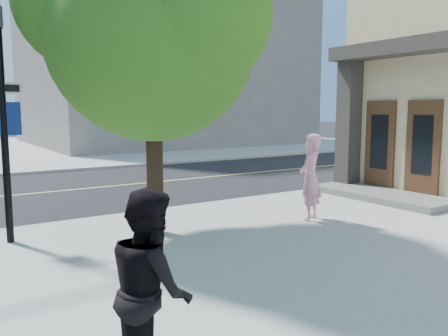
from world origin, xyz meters
TOP-DOWN VIEW (x-y plane):
  - ground at (0.00, 0.00)m, footprint 140.00×140.00m
  - sidewalk_ne at (13.50, 21.50)m, footprint 29.00×25.00m
  - filler_ne at (14.00, 22.00)m, footprint 18.00×16.00m
  - man_on_phone at (5.79, -2.92)m, footprint 0.83×0.73m
  - pedestrian at (0.25, -6.72)m, footprint 0.83×0.98m
  - street_tree at (2.56, -2.03)m, footprint 5.02×4.57m

SIDE VIEW (x-z plane):
  - ground at x=0.00m, z-range 0.00..0.00m
  - sidewalk_ne at x=13.50m, z-range 0.00..0.12m
  - pedestrian at x=0.25m, z-range 0.12..1.91m
  - man_on_phone at x=5.79m, z-range 0.12..2.04m
  - street_tree at x=2.56m, z-range 1.09..7.75m
  - filler_ne at x=14.00m, z-range 0.12..14.12m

